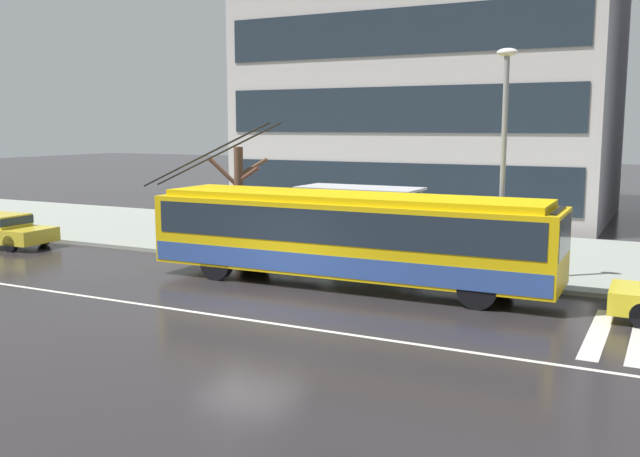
% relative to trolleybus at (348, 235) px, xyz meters
% --- Properties ---
extents(ground_plane, '(160.00, 160.00, 0.00)m').
position_rel_trolleybus_xyz_m(ground_plane, '(-1.30, -3.43, -1.51)').
color(ground_plane, '#272325').
extents(sidewalk_slab, '(80.00, 10.00, 0.14)m').
position_rel_trolleybus_xyz_m(sidewalk_slab, '(-1.30, 6.60, -1.44)').
color(sidewalk_slab, gray).
rests_on(sidewalk_slab, ground_plane).
extents(crosswalk_stripe_edge_near, '(0.44, 4.40, 0.01)m').
position_rel_trolleybus_xyz_m(crosswalk_stripe_edge_near, '(7.18, -1.91, -1.50)').
color(crosswalk_stripe_edge_near, beige).
rests_on(crosswalk_stripe_edge_near, ground_plane).
extents(lane_centre_line, '(72.00, 0.14, 0.01)m').
position_rel_trolleybus_xyz_m(lane_centre_line, '(-1.30, -4.63, -1.51)').
color(lane_centre_line, silver).
rests_on(lane_centre_line, ground_plane).
extents(trolleybus, '(13.43, 2.78, 4.82)m').
position_rel_trolleybus_xyz_m(trolleybus, '(0.00, 0.00, 0.00)').
color(trolleybus, gold).
rests_on(trolleybus, ground_plane).
extents(bus_shelter, '(4.22, 1.90, 2.47)m').
position_rel_trolleybus_xyz_m(bus_shelter, '(-1.16, 3.69, 0.53)').
color(bus_shelter, gray).
rests_on(bus_shelter, sidewalk_slab).
extents(pedestrian_at_shelter, '(1.35, 1.35, 1.96)m').
position_rel_trolleybus_xyz_m(pedestrian_at_shelter, '(-2.02, 4.58, 0.25)').
color(pedestrian_at_shelter, black).
rests_on(pedestrian_at_shelter, sidewalk_slab).
extents(pedestrian_approaching_curb, '(1.23, 1.23, 2.00)m').
position_rel_trolleybus_xyz_m(pedestrian_approaching_curb, '(-0.80, 3.80, 0.18)').
color(pedestrian_approaching_curb, '#575451').
rests_on(pedestrian_approaching_curb, sidewalk_slab).
extents(street_lamp, '(0.60, 0.32, 6.76)m').
position_rel_trolleybus_xyz_m(street_lamp, '(4.00, 2.09, 2.62)').
color(street_lamp, gray).
rests_on(street_lamp, sidewalk_slab).
extents(street_tree_bare, '(2.05, 1.67, 3.79)m').
position_rel_trolleybus_xyz_m(street_tree_bare, '(-6.10, 3.43, 0.69)').
color(street_tree_bare, brown).
rests_on(street_tree_bare, sidewalk_slab).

